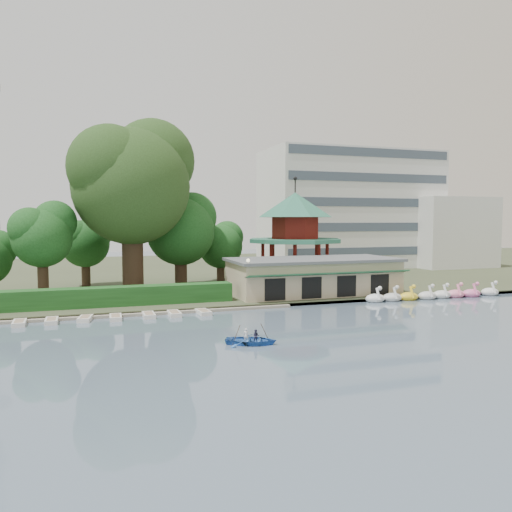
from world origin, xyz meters
name	(u,v)px	position (x,y,z in m)	size (l,w,h in m)	color
ground_plane	(315,355)	(0.00, 0.00, 0.00)	(220.00, 220.00, 0.00)	slate
shore	(178,272)	(0.00, 52.00, 0.20)	(220.00, 70.00, 0.40)	#424930
embankment	(239,307)	(0.00, 17.30, 0.15)	(220.00, 0.60, 0.30)	gray
dock	(109,315)	(-12.00, 17.20, 0.12)	(34.00, 1.60, 0.24)	gray
boathouse	(313,276)	(10.00, 21.97, 2.37)	(18.60, 9.39, 3.90)	tan
pavilion	(295,228)	(12.00, 32.00, 7.48)	(12.40, 12.40, 13.50)	tan
office_building	(366,213)	(32.67, 49.00, 9.73)	(38.00, 18.00, 20.00)	silver
hedge	(73,298)	(-15.00, 20.50, 1.30)	(30.00, 2.00, 1.80)	#1E531E
lamp_post	(248,272)	(1.50, 19.00, 3.34)	(0.36, 0.36, 4.28)	black
big_tree	(133,178)	(-8.83, 28.21, 13.16)	(13.97, 13.02, 19.57)	#3A281C
small_trees	(113,237)	(-10.88, 31.58, 6.53)	(39.16, 15.99, 11.57)	#3A281C
swan_boats	(434,295)	(21.92, 16.64, 0.40)	(17.01, 2.02, 1.92)	white
moored_rowboats	(67,320)	(-15.37, 15.80, 0.18)	(24.65, 2.70, 0.36)	silver
rowboat_with_passengers	(251,337)	(-3.03, 3.91, 0.51)	(5.97, 5.26, 2.01)	#3168B9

